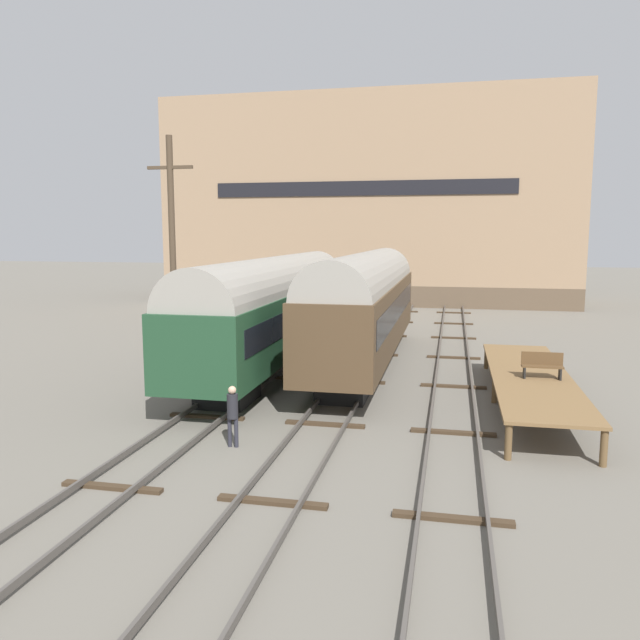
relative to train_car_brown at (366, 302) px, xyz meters
The scene contains 11 objects.
ground_plane 6.98m from the train_car_brown, 90.00° to the right, with size 200.00×200.00×0.00m, color #6B665B.
track_left 8.02m from the train_car_brown, 122.73° to the right, with size 2.60×60.00×0.26m.
track_middle 6.92m from the train_car_brown, 90.00° to the right, with size 2.60×60.00×0.26m.
track_right 8.02m from the train_car_brown, 57.27° to the right, with size 2.60×60.00×0.26m.
train_car_brown is the anchor object (origin of this frame).
train_car_green 4.21m from the train_car_brown, 164.07° to the right, with size 3.14×18.90×5.11m.
station_platform 8.80m from the train_car_brown, 38.19° to the right, with size 2.73×12.17×1.12m.
bench 9.25m from the train_car_brown, 39.49° to the right, with size 1.40×0.40×0.91m.
person_worker 12.17m from the train_car_brown, 100.59° to the right, with size 0.32×0.32×1.81m.
utility_pole 9.26m from the train_car_brown, 136.49° to the right, with size 1.80×0.24×9.77m.
warehouse_building 30.32m from the train_car_brown, 97.24° to the left, with size 35.81×11.53×17.91m.
Camera 1 is at (3.90, -22.04, 6.16)m, focal length 35.00 mm.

